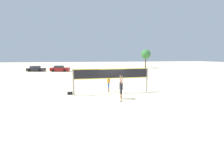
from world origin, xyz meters
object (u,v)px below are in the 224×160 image
Objects in this scene: parked_car_near at (36,69)px; parked_car_mid at (60,69)px; volleyball_net at (112,76)px; player_blocker at (109,80)px; tree_left_cluster at (146,54)px; gear_bag at (70,93)px; volleyball at (120,100)px; player_spiker at (121,87)px.

parked_car_near is 0.93× the size of parked_car_mid.
volleyball_net reaches higher than player_blocker.
tree_left_cluster reaches higher than parked_car_mid.
parked_car_near reaches higher than gear_bag.
volleyball is at bearing -87.99° from volleyball_net.
player_blocker reaches higher than player_spiker.
parked_car_mid is at bearing -162.28° from player_blocker.
volleyball is 28.89m from parked_car_mid.
tree_left_cluster is (21.90, 31.50, 4.30)m from gear_bag.
player_spiker is at bearing -79.88° from volleyball_net.
player_spiker is 0.33× the size of tree_left_cluster.
volleyball is 32.37m from parked_car_near.
parked_car_near is 32.47m from tree_left_cluster.
tree_left_cluster reaches higher than parked_car_near.
player_blocker is (-0.22, 0.66, -0.51)m from volleyball_net.
volleyball_net is 2.16m from player_spiker.
volleyball is at bearing -52.97° from parked_car_near.
tree_left_cluster is at bearing 62.83° from volleyball.
tree_left_cluster is at bearing 55.20° from gear_bag.
player_spiker reaches higher than gear_bag.
parked_car_mid is at bearing 107.73° from volleyball_net.
volleyball is at bearing -117.17° from tree_left_cluster.
player_blocker is 4.92× the size of gear_bag.
player_spiker is 0.42× the size of parked_car_mid.
parked_car_near is 0.74× the size of tree_left_cluster.
volleyball_net is 26.26m from parked_car_mid.
parked_car_mid reaches higher than volleyball.
player_blocker is at bearing -59.37° from parked_car_mid.
gear_bag is at bearing 60.32° from player_spiker.
volleyball is at bearing 159.91° from player_spiker.
tree_left_cluster reaches higher than player_blocker.
volleyball_net is 4.32m from gear_bag.
tree_left_cluster is (31.77, 5.50, 3.82)m from parked_car_near.
gear_bag is 27.82m from parked_car_near.
parked_car_mid is 0.80× the size of tree_left_cluster.
tree_left_cluster is (18.13, 31.30, 3.23)m from player_blocker.
parked_car_mid is 27.09m from tree_left_cluster.
tree_left_cluster is at bearing 21.31° from parked_car_near.
parked_car_mid is (5.87, -1.47, 0.05)m from parked_car_near.
gear_bag is 0.10× the size of parked_car_mid.
gear_bag reaches higher than volleyball.
volleyball_net is 1.23× the size of tree_left_cluster.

